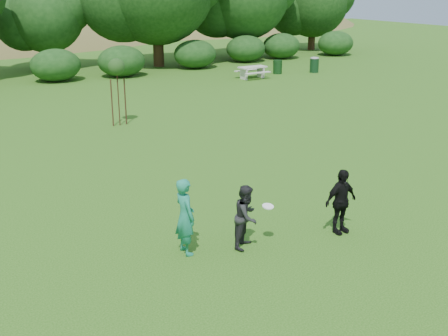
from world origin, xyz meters
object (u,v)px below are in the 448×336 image
object	(u,v)px
trash_can_lidded	(314,64)
picnic_table	(252,70)
sapling	(117,69)
player_grey	(247,216)
trash_can_near	(278,67)
player_teal	(185,216)
player_black	(341,201)

from	to	relation	value
trash_can_lidded	picnic_table	bearing A→B (deg)	178.16
sapling	trash_can_lidded	xyz separation A→B (m)	(16.65, 6.76, -1.88)
sapling	picnic_table	size ratio (longest dim) A/B	1.58
player_grey	trash_can_near	bearing A→B (deg)	16.90
player_grey	trash_can_lidded	xyz separation A→B (m)	(18.52, 19.23, -0.22)
player_teal	trash_can_near	xyz separation A→B (m)	(17.45, 19.66, -0.45)
trash_can_near	picnic_table	world-z (taller)	trash_can_near
player_grey	player_black	distance (m)	2.45
player_black	trash_can_lidded	size ratio (longest dim) A/B	1.56
picnic_table	player_black	bearing A→B (deg)	-119.27
player_grey	sapling	distance (m)	12.72
trash_can_near	picnic_table	bearing A→B (deg)	-164.01
player_grey	trash_can_near	xyz separation A→B (m)	(16.10, 20.12, -0.31)
player_grey	sapling	size ratio (longest dim) A/B	0.53
player_black	sapling	xyz separation A→B (m)	(-0.51, 13.05, 1.60)
trash_can_near	player_black	bearing A→B (deg)	-123.55
player_grey	trash_can_near	distance (m)	25.77
player_grey	trash_can_near	size ratio (longest dim) A/B	1.68
trash_can_near	trash_can_lidded	size ratio (longest dim) A/B	0.86
trash_can_near	trash_can_lidded	world-z (taller)	trash_can_lidded
player_teal	player_black	xyz separation A→B (m)	(3.73, -1.03, -0.08)
sapling	player_grey	bearing A→B (deg)	-98.53
trash_can_near	trash_can_lidded	distance (m)	2.58
player_teal	sapling	size ratio (longest dim) A/B	0.63
player_black	trash_can_near	size ratio (longest dim) A/B	1.81
player_teal	trash_can_lidded	world-z (taller)	player_teal
player_grey	picnic_table	xyz separation A→B (m)	(13.57, 19.39, -0.24)
picnic_table	trash_can_lidded	distance (m)	4.96
trash_can_near	picnic_table	distance (m)	2.64
player_black	trash_can_near	distance (m)	24.83
player_grey	trash_can_lidded	world-z (taller)	player_grey
player_teal	player_black	world-z (taller)	player_teal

